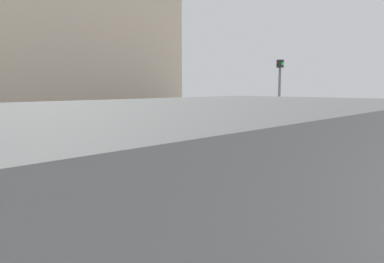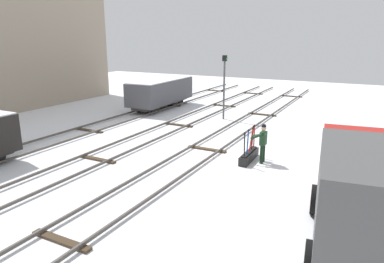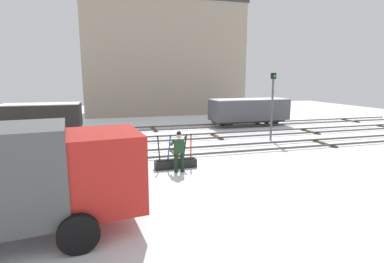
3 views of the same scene
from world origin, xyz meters
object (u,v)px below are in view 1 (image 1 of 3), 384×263
Objects in this scene: rail_worker at (260,160)px; switch_lever_frame at (243,182)px; delivery_truck at (259,235)px; freight_car_near_switch at (217,112)px; signal_post at (279,94)px.

switch_lever_frame is at bearing 89.38° from rail_worker.
rail_worker is 6.31m from delivery_truck.
delivery_truck is (-4.81, -4.03, 0.61)m from rail_worker.
switch_lever_frame is 6.77m from delivery_truck.
switch_lever_frame is 1.07× the size of rail_worker.
freight_car_near_switch reaches higher than switch_lever_frame.
freight_car_near_switch is at bearing 49.85° from rail_worker.
freight_car_near_switch reaches higher than rail_worker.
signal_post is 0.65× the size of freight_car_near_switch.
freight_car_near_switch is at bearing 48.24° from switch_lever_frame.
rail_worker reaches higher than switch_lever_frame.
freight_car_near_switch is (8.09, 10.25, 0.32)m from rail_worker.
delivery_truck reaches higher than switch_lever_frame.
rail_worker is (0.01, -0.56, 0.69)m from switch_lever_frame.
signal_post reaches higher than freight_car_near_switch.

